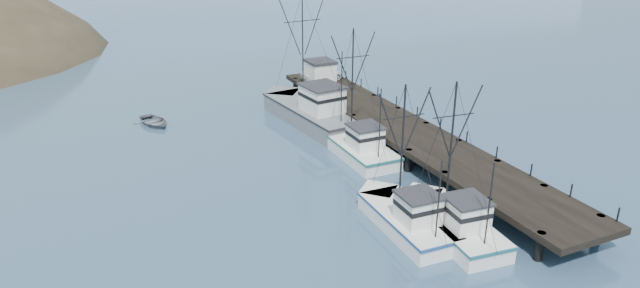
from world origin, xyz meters
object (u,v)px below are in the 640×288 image
at_px(motorboat, 154,125).
at_px(pickup_truck, 322,74).
at_px(work_vessel, 311,111).
at_px(trawler_far, 356,146).
at_px(trawler_near, 452,222).
at_px(pier_shed, 320,72).
at_px(pier, 403,130).
at_px(trawler_mid, 405,217).

bearing_deg(motorboat, pickup_truck, -9.70).
bearing_deg(work_vessel, trawler_far, -88.82).
bearing_deg(trawler_near, pier_shed, 81.55).
height_order(pier, work_vessel, work_vessel).
xyz_separation_m(trawler_near, pier_shed, (4.69, 31.56, 2.60)).
xyz_separation_m(trawler_near, pickup_truck, (5.56, 32.88, 1.91)).
distance_m(work_vessel, pickup_truck, 9.64).
height_order(trawler_far, pickup_truck, trawler_far).
distance_m(trawler_near, pier_shed, 32.01).
bearing_deg(trawler_far, work_vessel, 91.18).
relative_size(trawler_far, work_vessel, 0.71).
height_order(pier_shed, pickup_truck, pier_shed).
bearing_deg(pier_shed, motorboat, -178.48).
bearing_deg(motorboat, work_vessel, -36.91).
distance_m(pier, motorboat, 26.00).
relative_size(pier, work_vessel, 2.66).
height_order(work_vessel, motorboat, work_vessel).
bearing_deg(pier, trawler_far, 177.35).
xyz_separation_m(pier, trawler_far, (-4.81, 0.22, -0.87)).
distance_m(pier, trawler_near, 15.88).
bearing_deg(motorboat, trawler_far, -60.67).
relative_size(work_vessel, pier_shed, 5.16).
xyz_separation_m(trawler_near, motorboat, (-14.83, 31.04, -0.82)).
bearing_deg(motorboat, pier, -53.38).
distance_m(work_vessel, pier_shed, 8.23).
bearing_deg(pickup_truck, work_vessel, 142.44).
bearing_deg(trawler_near, trawler_far, 87.48).
height_order(trawler_near, pier_shed, trawler_near).
xyz_separation_m(pier_shed, pickup_truck, (0.88, 1.32, -0.69)).
bearing_deg(work_vessel, pickup_truck, 57.61).
relative_size(pier, trawler_far, 3.76).
bearing_deg(motorboat, trawler_near, -79.32).
height_order(trawler_near, work_vessel, work_vessel).
height_order(trawler_near, trawler_mid, trawler_near).
bearing_deg(trawler_mid, trawler_far, 76.25).
height_order(work_vessel, pier_shed, work_vessel).
distance_m(trawler_near, motorboat, 34.41).
distance_m(pier, pickup_truck, 18.03).
distance_m(trawler_near, trawler_mid, 3.20).
distance_m(pier, trawler_mid, 15.28).
distance_m(pier, trawler_far, 4.89).
xyz_separation_m(trawler_near, trawler_far, (0.66, 15.10, 0.00)).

